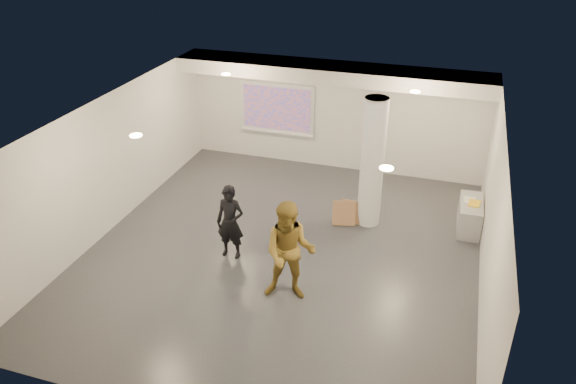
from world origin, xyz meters
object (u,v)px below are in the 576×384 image
(column, at_px, (372,163))
(woman, at_px, (230,222))
(man, at_px, (290,252))
(credenza, at_px, (470,216))
(projection_screen, at_px, (277,109))

(column, relative_size, woman, 1.86)
(woman, bearing_deg, man, -31.06)
(column, height_order, credenza, column)
(projection_screen, relative_size, man, 1.06)
(projection_screen, distance_m, man, 6.21)
(woman, relative_size, man, 0.81)
(woman, distance_m, man, 1.82)
(man, bearing_deg, woman, 139.36)
(projection_screen, bearing_deg, man, -69.34)
(column, relative_size, man, 1.51)
(column, relative_size, credenza, 2.57)
(column, height_order, projection_screen, column)
(credenza, relative_size, woman, 0.72)
(credenza, distance_m, man, 4.77)
(projection_screen, xyz_separation_m, woman, (0.62, -4.87, -0.72))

